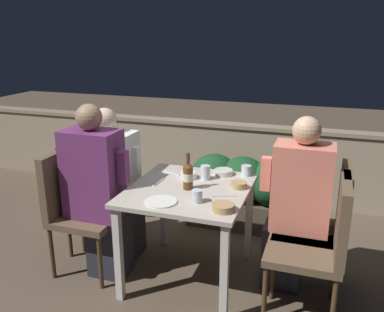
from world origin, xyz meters
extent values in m
plane|color=brown|center=(0.00, 0.00, 0.00)|extent=(16.00, 16.00, 0.00)
cube|color=gray|center=(0.00, 1.70, 0.40)|extent=(9.00, 0.14, 0.80)
cube|color=gray|center=(0.00, 1.70, 0.82)|extent=(9.00, 0.18, 0.04)
cube|color=#BCB2A3|center=(0.00, 0.00, 0.72)|extent=(0.85, 0.91, 0.03)
cube|color=silver|center=(-0.37, -0.40, 0.35)|extent=(0.05, 0.05, 0.70)
cube|color=silver|center=(0.37, -0.40, 0.35)|extent=(0.05, 0.05, 0.70)
cube|color=silver|center=(-0.37, 0.40, 0.35)|extent=(0.05, 0.05, 0.70)
cube|color=silver|center=(0.37, 0.40, 0.35)|extent=(0.05, 0.05, 0.70)
cube|color=brown|center=(0.20, 0.98, 0.14)|extent=(1.02, 0.36, 0.28)
ellipsoid|color=#194723|center=(-0.08, 0.98, 0.48)|extent=(0.46, 0.47, 0.44)
ellipsoid|color=#194723|center=(0.20, 0.98, 0.48)|extent=(0.46, 0.47, 0.44)
ellipsoid|color=#194723|center=(0.48, 0.98, 0.48)|extent=(0.46, 0.47, 0.44)
cube|color=brown|center=(-0.77, -0.13, 0.45)|extent=(0.47, 0.47, 0.05)
cube|color=brown|center=(-0.98, -0.13, 0.71)|extent=(0.06, 0.47, 0.49)
cylinder|color=#47321E|center=(-0.98, -0.34, 0.21)|extent=(0.03, 0.03, 0.42)
cylinder|color=#47321E|center=(-0.56, -0.34, 0.21)|extent=(0.03, 0.03, 0.42)
cylinder|color=#47321E|center=(-0.98, 0.07, 0.21)|extent=(0.03, 0.03, 0.42)
cylinder|color=#47321E|center=(-0.56, 0.07, 0.21)|extent=(0.03, 0.03, 0.42)
cube|color=#282833|center=(-0.60, -0.13, 0.24)|extent=(0.29, 0.23, 0.47)
cube|color=#6B2D66|center=(-0.70, -0.13, 0.80)|extent=(0.41, 0.26, 0.67)
cube|color=#6B2D66|center=(-0.45, -0.13, 0.88)|extent=(0.07, 0.07, 0.24)
sphere|color=#99755B|center=(-0.70, -0.13, 1.23)|extent=(0.19, 0.19, 0.19)
cube|color=brown|center=(-0.83, 0.17, 0.45)|extent=(0.47, 0.47, 0.05)
cube|color=brown|center=(-1.04, 0.17, 0.71)|extent=(0.06, 0.47, 0.49)
cylinder|color=#47321E|center=(-1.03, -0.03, 0.21)|extent=(0.03, 0.03, 0.42)
cylinder|color=#47321E|center=(-0.62, -0.03, 0.21)|extent=(0.03, 0.03, 0.42)
cylinder|color=#47321E|center=(-1.03, 0.38, 0.21)|extent=(0.03, 0.03, 0.42)
cylinder|color=#47321E|center=(-0.62, 0.38, 0.21)|extent=(0.03, 0.03, 0.42)
cube|color=#282833|center=(-0.66, 0.17, 0.24)|extent=(0.33, 0.23, 0.47)
cube|color=white|center=(-0.76, 0.17, 0.76)|extent=(0.47, 0.26, 0.58)
cube|color=white|center=(-0.51, 0.17, 0.83)|extent=(0.07, 0.07, 0.24)
sphere|color=beige|center=(-0.76, 0.17, 1.15)|extent=(0.19, 0.19, 0.19)
cube|color=brown|center=(0.83, -0.13, 0.45)|extent=(0.47, 0.47, 0.05)
cube|color=brown|center=(1.04, -0.13, 0.71)|extent=(0.06, 0.47, 0.49)
cylinder|color=#47321E|center=(0.62, -0.34, 0.21)|extent=(0.03, 0.03, 0.42)
cylinder|color=#47321E|center=(1.04, -0.34, 0.21)|extent=(0.03, 0.03, 0.42)
cylinder|color=#47321E|center=(0.62, 0.07, 0.21)|extent=(0.03, 0.03, 0.42)
cylinder|color=#47321E|center=(1.04, 0.07, 0.21)|extent=(0.03, 0.03, 0.42)
cube|color=brown|center=(0.84, 0.14, 0.45)|extent=(0.47, 0.47, 0.05)
cube|color=brown|center=(1.06, 0.14, 0.71)|extent=(0.06, 0.47, 0.49)
cylinder|color=#47321E|center=(0.64, -0.07, 0.21)|extent=(0.03, 0.03, 0.42)
cylinder|color=#47321E|center=(1.05, -0.07, 0.21)|extent=(0.03, 0.03, 0.42)
cylinder|color=#47321E|center=(0.64, 0.35, 0.21)|extent=(0.03, 0.03, 0.42)
cylinder|color=#47321E|center=(1.05, 0.35, 0.21)|extent=(0.03, 0.03, 0.42)
cube|color=#282833|center=(0.67, 0.14, 0.24)|extent=(0.28, 0.23, 0.47)
cube|color=#E07A66|center=(0.77, 0.14, 0.78)|extent=(0.40, 0.26, 0.62)
cube|color=#E07A66|center=(0.52, 0.14, 0.86)|extent=(0.07, 0.07, 0.24)
sphere|color=tan|center=(0.77, 0.14, 1.19)|extent=(0.19, 0.19, 0.19)
cylinder|color=brown|center=(0.00, -0.02, 0.82)|extent=(0.07, 0.07, 0.17)
cylinder|color=beige|center=(0.00, -0.02, 0.83)|extent=(0.07, 0.07, 0.06)
cone|color=brown|center=(0.00, -0.02, 0.92)|extent=(0.07, 0.07, 0.03)
cylinder|color=brown|center=(0.00, -0.02, 0.97)|extent=(0.03, 0.03, 0.07)
cylinder|color=white|center=(-0.09, -0.30, 0.74)|extent=(0.22, 0.22, 0.01)
cylinder|color=silver|center=(-0.07, 0.19, 0.76)|extent=(0.12, 0.12, 0.05)
torus|color=silver|center=(-0.07, 0.19, 0.78)|extent=(0.12, 0.12, 0.01)
cylinder|color=tan|center=(0.34, 0.11, 0.76)|extent=(0.11, 0.11, 0.04)
torus|color=tan|center=(0.34, 0.11, 0.78)|extent=(0.11, 0.11, 0.01)
cylinder|color=beige|center=(0.16, 0.35, 0.75)|extent=(0.15, 0.15, 0.04)
torus|color=beige|center=(0.16, 0.35, 0.77)|extent=(0.15, 0.15, 0.01)
cylinder|color=tan|center=(0.33, -0.30, 0.76)|extent=(0.14, 0.14, 0.05)
torus|color=tan|center=(0.33, -0.30, 0.78)|extent=(0.14, 0.14, 0.01)
cylinder|color=silver|center=(0.13, -0.22, 0.78)|extent=(0.07, 0.07, 0.08)
cylinder|color=silver|center=(0.34, 0.39, 0.78)|extent=(0.08, 0.08, 0.08)
cylinder|color=silver|center=(0.06, 0.21, 0.79)|extent=(0.07, 0.07, 0.11)
cube|color=silver|center=(-0.25, 0.03, 0.74)|extent=(0.03, 0.17, 0.01)
cube|color=silver|center=(0.28, -0.07, 0.74)|extent=(0.17, 0.08, 0.01)
cube|color=silver|center=(-0.23, 0.26, 0.74)|extent=(0.16, 0.10, 0.01)
cylinder|color=#9E5638|center=(-1.08, 0.75, 0.12)|extent=(0.30, 0.30, 0.23)
cylinder|color=#47331E|center=(-1.08, 0.75, 0.34)|extent=(0.04, 0.04, 0.21)
ellipsoid|color=#194723|center=(-1.08, 0.75, 0.61)|extent=(0.42, 0.42, 0.38)
camera|label=1|loc=(0.88, -2.57, 1.81)|focal=38.00mm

